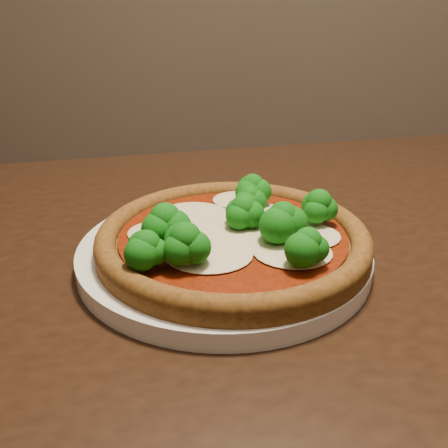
{
  "coord_description": "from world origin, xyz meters",
  "views": [
    {
      "loc": [
        -0.21,
        -0.5,
        0.99
      ],
      "look_at": [
        -0.23,
        -0.06,
        0.79
      ],
      "focal_mm": 40.0,
      "sensor_mm": 36.0,
      "label": 1
    }
  ],
  "objects": [
    {
      "name": "dining_table",
      "position": [
        -0.15,
        -0.03,
        0.64
      ],
      "size": [
        1.22,
        1.01,
        0.75
      ],
      "rotation": [
        0.0,
        0.0,
        0.28
      ],
      "color": "black",
      "rests_on": "floor"
    },
    {
      "name": "plate",
      "position": [
        -0.23,
        -0.06,
        0.76
      ],
      "size": [
        0.29,
        0.29,
        0.02
      ],
      "primitive_type": "cylinder",
      "color": "silver",
      "rests_on": "dining_table"
    },
    {
      "name": "pizza",
      "position": [
        -0.22,
        -0.07,
        0.78
      ],
      "size": [
        0.26,
        0.26,
        0.06
      ],
      "rotation": [
        0.0,
        0.0,
        -0.05
      ],
      "color": "brown",
      "rests_on": "plate"
    }
  ]
}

